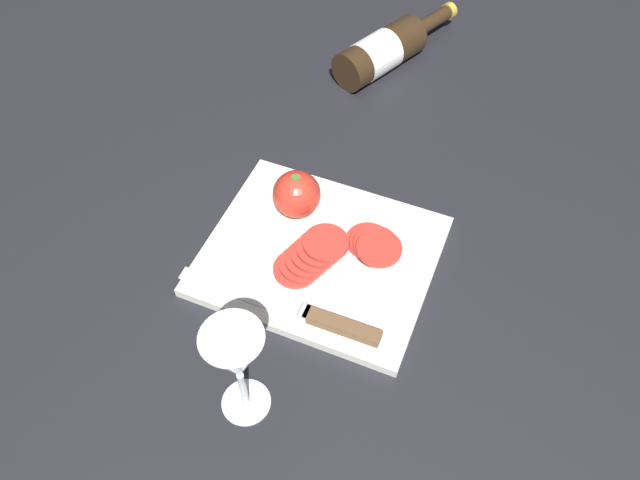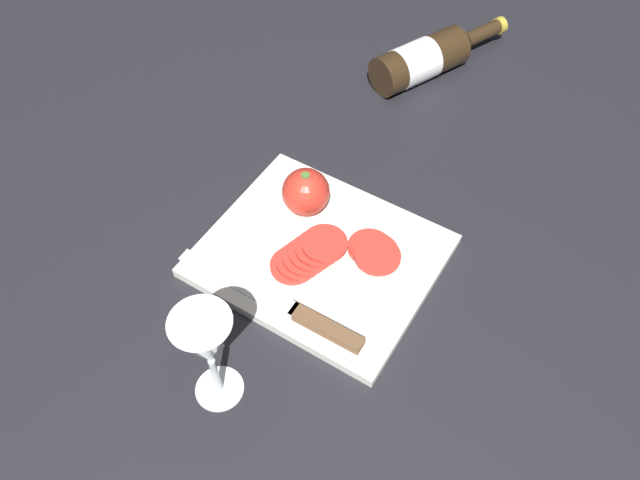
{
  "view_description": "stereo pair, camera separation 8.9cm",
  "coord_description": "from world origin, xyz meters",
  "px_view_note": "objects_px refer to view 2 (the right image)",
  "views": [
    {
      "loc": [
        -0.19,
        0.53,
        0.76
      ],
      "look_at": [
        0.02,
        0.02,
        0.05
      ],
      "focal_mm": 35.0,
      "sensor_mm": 36.0,
      "label": 1
    },
    {
      "loc": [
        -0.27,
        0.49,
        0.76
      ],
      "look_at": [
        0.02,
        0.02,
        0.05
      ],
      "focal_mm": 35.0,
      "sensor_mm": 36.0,
      "label": 2
    }
  ],
  "objects_px": {
    "tomato_slice_stack_far": "(309,254)",
    "whole_tomato": "(306,192)",
    "tomato_slice_stack_near": "(374,251)",
    "wine_bottle": "(424,59)",
    "wine_glass": "(206,345)",
    "knife": "(306,318)"
  },
  "relations": [
    {
      "from": "wine_bottle",
      "to": "wine_glass",
      "type": "height_order",
      "value": "wine_glass"
    },
    {
      "from": "tomato_slice_stack_far",
      "to": "wine_glass",
      "type": "bearing_deg",
      "value": 91.02
    },
    {
      "from": "wine_bottle",
      "to": "tomato_slice_stack_far",
      "type": "relative_size",
      "value": 2.87
    },
    {
      "from": "whole_tomato",
      "to": "tomato_slice_stack_near",
      "type": "xyz_separation_m",
      "value": [
        -0.13,
        0.03,
        -0.02
      ]
    },
    {
      "from": "tomato_slice_stack_near",
      "to": "tomato_slice_stack_far",
      "type": "height_order",
      "value": "tomato_slice_stack_far"
    },
    {
      "from": "wine_bottle",
      "to": "whole_tomato",
      "type": "relative_size",
      "value": 4.0
    },
    {
      "from": "knife",
      "to": "tomato_slice_stack_far",
      "type": "bearing_deg",
      "value": -60.37
    },
    {
      "from": "tomato_slice_stack_near",
      "to": "wine_glass",
      "type": "bearing_deg",
      "value": 75.82
    },
    {
      "from": "whole_tomato",
      "to": "tomato_slice_stack_near",
      "type": "relative_size",
      "value": 0.83
    },
    {
      "from": "knife",
      "to": "tomato_slice_stack_near",
      "type": "relative_size",
      "value": 3.35
    },
    {
      "from": "wine_bottle",
      "to": "tomato_slice_stack_far",
      "type": "distance_m",
      "value": 0.5
    },
    {
      "from": "wine_bottle",
      "to": "wine_glass",
      "type": "relative_size",
      "value": 1.73
    },
    {
      "from": "wine_bottle",
      "to": "tomato_slice_stack_near",
      "type": "bearing_deg",
      "value": 107.1
    },
    {
      "from": "wine_bottle",
      "to": "whole_tomato",
      "type": "height_order",
      "value": "whole_tomato"
    },
    {
      "from": "tomato_slice_stack_near",
      "to": "tomato_slice_stack_far",
      "type": "bearing_deg",
      "value": 38.75
    },
    {
      "from": "whole_tomato",
      "to": "tomato_slice_stack_near",
      "type": "bearing_deg",
      "value": 169.06
    },
    {
      "from": "whole_tomato",
      "to": "tomato_slice_stack_far",
      "type": "xyz_separation_m",
      "value": [
        -0.06,
        0.09,
        -0.02
      ]
    },
    {
      "from": "wine_glass",
      "to": "whole_tomato",
      "type": "xyz_separation_m",
      "value": [
        0.06,
        -0.31,
        -0.07
      ]
    },
    {
      "from": "tomato_slice_stack_far",
      "to": "wine_bottle",
      "type": "bearing_deg",
      "value": -83.2
    },
    {
      "from": "wine_glass",
      "to": "whole_tomato",
      "type": "bearing_deg",
      "value": -78.34
    },
    {
      "from": "wine_bottle",
      "to": "tomato_slice_stack_far",
      "type": "height_order",
      "value": "wine_bottle"
    },
    {
      "from": "tomato_slice_stack_far",
      "to": "whole_tomato",
      "type": "bearing_deg",
      "value": -55.4
    }
  ]
}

